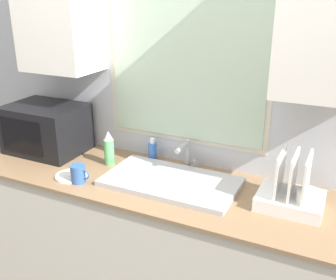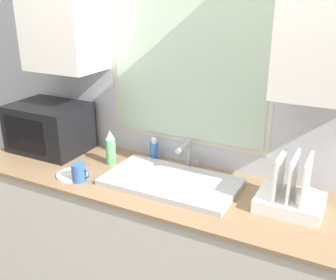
# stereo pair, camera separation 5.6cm
# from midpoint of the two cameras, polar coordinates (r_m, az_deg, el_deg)

# --- Properties ---
(countertop) EXTENTS (2.44, 0.67, 0.90)m
(countertop) POSITION_cam_midpoint_polar(r_m,az_deg,el_deg) (2.49, -0.15, -15.34)
(countertop) COLOR beige
(countertop) RESTS_ON ground_plane
(wall_back) EXTENTS (6.00, 0.38, 2.60)m
(wall_back) POSITION_cam_midpoint_polar(r_m,az_deg,el_deg) (2.35, 3.41, 8.19)
(wall_back) COLOR silver
(wall_back) RESTS_ON ground_plane
(sink_basin) EXTENTS (0.75, 0.42, 0.03)m
(sink_basin) POSITION_cam_midpoint_polar(r_m,az_deg,el_deg) (2.23, 1.19, -6.04)
(sink_basin) COLOR #B2B2B7
(sink_basin) RESTS_ON countertop
(faucet) EXTENTS (0.08, 0.18, 0.18)m
(faucet) POSITION_cam_midpoint_polar(r_m,az_deg,el_deg) (2.36, 3.56, -1.88)
(faucet) COLOR #99999E
(faucet) RESTS_ON countertop
(microwave) EXTENTS (0.50, 0.38, 0.32)m
(microwave) POSITION_cam_midpoint_polar(r_m,az_deg,el_deg) (2.76, -16.24, 1.79)
(microwave) COLOR black
(microwave) RESTS_ON countertop
(dish_rack) EXTENTS (0.32, 0.26, 0.29)m
(dish_rack) POSITION_cam_midpoint_polar(r_m,az_deg,el_deg) (2.06, 18.33, -7.85)
(dish_rack) COLOR white
(dish_rack) RESTS_ON countertop
(spray_bottle) EXTENTS (0.06, 0.06, 0.22)m
(spray_bottle) POSITION_cam_midpoint_polar(r_m,az_deg,el_deg) (2.47, -7.69, -1.14)
(spray_bottle) COLOR #59B266
(spray_bottle) RESTS_ON countertop
(soap_bottle) EXTENTS (0.05, 0.05, 0.15)m
(soap_bottle) POSITION_cam_midpoint_polar(r_m,az_deg,el_deg) (2.51, -1.39, -1.57)
(soap_bottle) COLOR blue
(soap_bottle) RESTS_ON countertop
(mug_near_sink) EXTENTS (0.12, 0.08, 0.10)m
(mug_near_sink) POSITION_cam_midpoint_polar(r_m,az_deg,el_deg) (2.30, -12.07, -4.65)
(mug_near_sink) COLOR #335999
(mug_near_sink) RESTS_ON countertop
(small_plate) EXTENTS (0.19, 0.19, 0.01)m
(small_plate) POSITION_cam_midpoint_polar(r_m,az_deg,el_deg) (2.39, -13.03, -4.92)
(small_plate) COLOR white
(small_plate) RESTS_ON countertop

